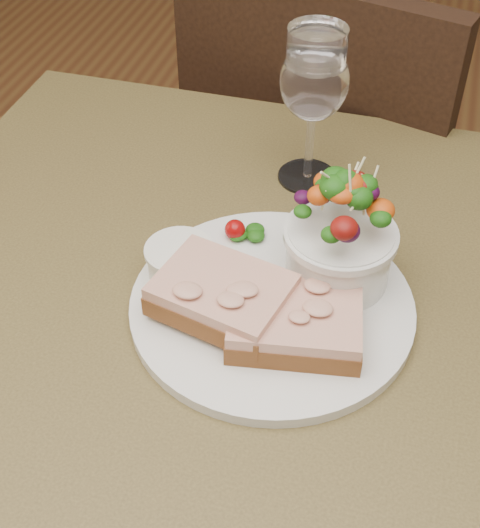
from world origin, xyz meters
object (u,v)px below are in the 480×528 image
(dinner_plate, at_px, (272,306))
(salad_bowl, at_px, (341,232))
(sandwich_front, at_px, (295,322))
(sandwich_back, at_px, (223,295))
(cafe_table, at_px, (236,382))
(chair_far, at_px, (333,257))
(ramekin, at_px, (180,260))
(wine_glass, at_px, (314,86))

(dinner_plate, relative_size, salad_bowl, 2.18)
(sandwich_front, height_order, sandwich_back, sandwich_back)
(cafe_table, height_order, chair_far, chair_far)
(sandwich_front, height_order, salad_bowl, salad_bowl)
(cafe_table, relative_size, dinner_plate, 2.89)
(sandwich_front, bearing_deg, chair_far, 84.67)
(cafe_table, bearing_deg, sandwich_back, -139.19)
(chair_far, distance_m, sandwich_front, 0.80)
(ramekin, relative_size, wine_glass, 0.36)
(sandwich_front, distance_m, wine_glass, 0.28)
(ramekin, bearing_deg, sandwich_front, -20.30)
(cafe_table, bearing_deg, chair_far, 87.75)
(ramekin, distance_m, wine_glass, 0.25)
(sandwich_back, relative_size, wine_glass, 0.80)
(chair_far, distance_m, salad_bowl, 0.76)
(chair_far, distance_m, wine_glass, 0.69)
(wine_glass, bearing_deg, sandwich_back, -96.96)
(cafe_table, relative_size, sandwich_front, 6.01)
(dinner_plate, relative_size, sandwich_back, 1.99)
(sandwich_front, xyz_separation_m, wine_glass, (-0.04, 0.26, 0.09))
(salad_bowl, bearing_deg, sandwich_front, -105.21)
(cafe_table, distance_m, chair_far, 0.71)
(sandwich_back, height_order, salad_bowl, salad_bowl)
(dinner_plate, xyz_separation_m, wine_glass, (-0.01, 0.22, 0.12))
(dinner_plate, height_order, sandwich_front, sandwich_front)
(sandwich_back, distance_m, ramekin, 0.07)
(cafe_table, bearing_deg, wine_glass, 85.08)
(cafe_table, distance_m, ramekin, 0.15)
(cafe_table, bearing_deg, ramekin, 155.05)
(cafe_table, height_order, dinner_plate, dinner_plate)
(wine_glass, bearing_deg, salad_bowl, -69.52)
(dinner_plate, bearing_deg, cafe_table, -149.26)
(cafe_table, xyz_separation_m, sandwich_back, (-0.01, -0.01, 0.14))
(dinner_plate, bearing_deg, ramekin, 173.24)
(chair_far, relative_size, salad_bowl, 7.09)
(chair_far, xyz_separation_m, ramekin, (-0.09, -0.58, 0.49))
(sandwich_front, relative_size, wine_glass, 0.76)
(cafe_table, distance_m, sandwich_front, 0.14)
(sandwich_back, height_order, wine_glass, wine_glass)
(cafe_table, height_order, salad_bowl, salad_bowl)
(sandwich_back, relative_size, ramekin, 2.19)
(ramekin, bearing_deg, cafe_table, -24.95)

